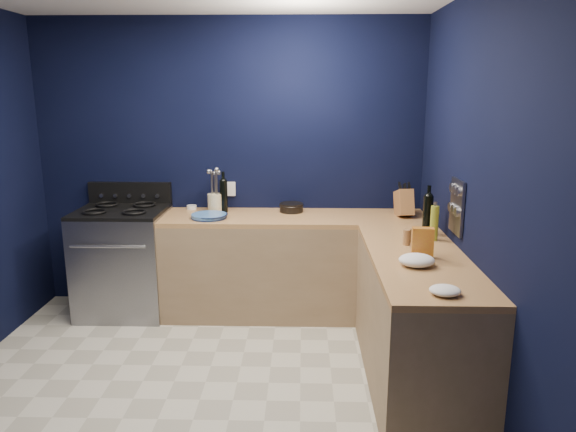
{
  "coord_description": "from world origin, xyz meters",
  "views": [
    {
      "loc": [
        0.66,
        -3.11,
        1.97
      ],
      "look_at": [
        0.55,
        1.0,
        1.0
      ],
      "focal_mm": 33.46,
      "sensor_mm": 36.0,
      "label": 1
    }
  ],
  "objects_px": {
    "plate_stack": "(209,216)",
    "knife_block": "(404,203)",
    "utensil_crock": "(215,203)",
    "gas_range": "(124,263)",
    "crouton_bag": "(423,243)"
  },
  "relations": [
    {
      "from": "gas_range",
      "to": "plate_stack",
      "type": "height_order",
      "value": "plate_stack"
    },
    {
      "from": "utensil_crock",
      "to": "crouton_bag",
      "type": "relative_size",
      "value": 0.81
    },
    {
      "from": "utensil_crock",
      "to": "knife_block",
      "type": "xyz_separation_m",
      "value": [
        1.66,
        -0.11,
        0.03
      ]
    },
    {
      "from": "knife_block",
      "to": "crouton_bag",
      "type": "distance_m",
      "value": 1.2
    },
    {
      "from": "plate_stack",
      "to": "crouton_bag",
      "type": "bearing_deg",
      "value": -34.06
    },
    {
      "from": "gas_range",
      "to": "plate_stack",
      "type": "bearing_deg",
      "value": -6.94
    },
    {
      "from": "plate_stack",
      "to": "knife_block",
      "type": "distance_m",
      "value": 1.69
    },
    {
      "from": "gas_range",
      "to": "utensil_crock",
      "type": "height_order",
      "value": "utensil_crock"
    },
    {
      "from": "knife_block",
      "to": "crouton_bag",
      "type": "xyz_separation_m",
      "value": [
        -0.1,
        -1.2,
        -0.01
      ]
    },
    {
      "from": "utensil_crock",
      "to": "gas_range",
      "type": "bearing_deg",
      "value": -169.55
    },
    {
      "from": "knife_block",
      "to": "plate_stack",
      "type": "bearing_deg",
      "value": 178.48
    },
    {
      "from": "plate_stack",
      "to": "crouton_bag",
      "type": "relative_size",
      "value": 1.48
    },
    {
      "from": "gas_range",
      "to": "crouton_bag",
      "type": "height_order",
      "value": "crouton_bag"
    },
    {
      "from": "knife_block",
      "to": "crouton_bag",
      "type": "height_order",
      "value": "knife_block"
    },
    {
      "from": "crouton_bag",
      "to": "plate_stack",
      "type": "bearing_deg",
      "value": 151.8
    }
  ]
}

